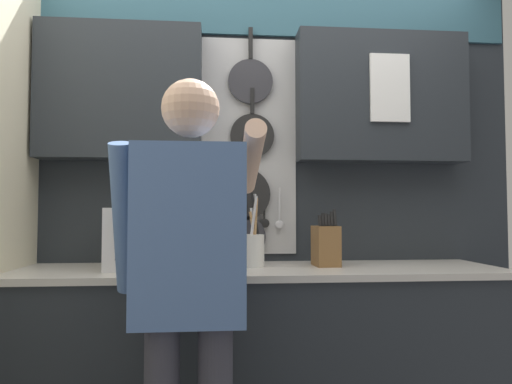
{
  "coord_description": "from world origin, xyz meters",
  "views": [
    {
      "loc": [
        -0.22,
        -2.14,
        1.19
      ],
      "look_at": [
        -0.01,
        0.18,
        1.3
      ],
      "focal_mm": 32.0,
      "sensor_mm": 36.0,
      "label": 1
    }
  ],
  "objects_px": {
    "microwave": "(165,238)",
    "knife_block": "(326,245)",
    "person": "(190,272)",
    "utensil_crock": "(254,247)"
  },
  "relations": [
    {
      "from": "microwave",
      "to": "knife_block",
      "type": "xyz_separation_m",
      "value": [
        0.77,
        0.0,
        -0.04
      ]
    },
    {
      "from": "utensil_crock",
      "to": "person",
      "type": "xyz_separation_m",
      "value": [
        -0.27,
        -0.57,
        -0.04
      ]
    },
    {
      "from": "utensil_crock",
      "to": "person",
      "type": "bearing_deg",
      "value": -115.19
    },
    {
      "from": "knife_block",
      "to": "microwave",
      "type": "bearing_deg",
      "value": -179.96
    },
    {
      "from": "microwave",
      "to": "utensil_crock",
      "type": "height_order",
      "value": "utensil_crock"
    },
    {
      "from": "utensil_crock",
      "to": "person",
      "type": "relative_size",
      "value": 0.21
    },
    {
      "from": "knife_block",
      "to": "utensil_crock",
      "type": "distance_m",
      "value": 0.35
    },
    {
      "from": "person",
      "to": "utensil_crock",
      "type": "bearing_deg",
      "value": 64.81
    },
    {
      "from": "person",
      "to": "microwave",
      "type": "bearing_deg",
      "value": 104.35
    },
    {
      "from": "utensil_crock",
      "to": "knife_block",
      "type": "bearing_deg",
      "value": -0.22
    }
  ]
}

